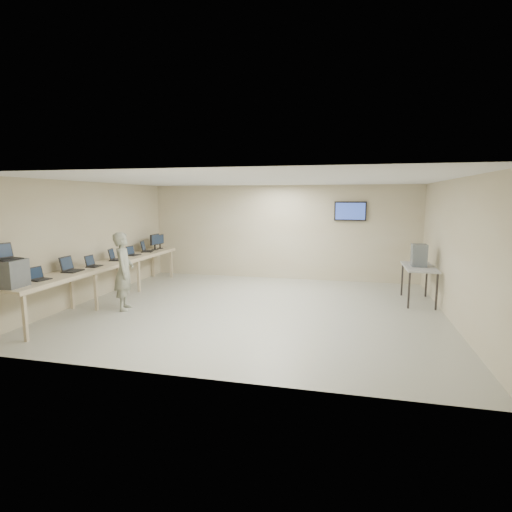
% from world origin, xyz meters
% --- Properties ---
extents(room, '(8.01, 7.01, 2.81)m').
position_xyz_m(room, '(0.03, 0.06, 1.41)').
color(room, beige).
rests_on(room, ground).
extents(workbench, '(0.76, 6.00, 0.90)m').
position_xyz_m(workbench, '(-3.59, 0.00, 0.83)').
color(workbench, '#CDB187').
rests_on(workbench, ground).
extents(equipment_box, '(0.42, 0.48, 0.48)m').
position_xyz_m(equipment_box, '(-3.65, -2.72, 1.14)').
color(equipment_box, '#575B63').
rests_on(equipment_box, workbench).
extents(laptop_on_box, '(0.38, 0.42, 0.28)m').
position_xyz_m(laptop_on_box, '(-3.71, -2.72, 1.45)').
color(laptop_on_box, black).
rests_on(laptop_on_box, equipment_box).
extents(laptop_0, '(0.31, 0.35, 0.25)m').
position_xyz_m(laptop_0, '(-3.64, -2.10, 0.96)').
color(laptop_0, black).
rests_on(laptop_0, workbench).
extents(laptop_1, '(0.35, 0.41, 0.31)m').
position_xyz_m(laptop_1, '(-3.66, -1.20, 0.98)').
color(laptop_1, black).
rests_on(laptop_1, workbench).
extents(laptop_2, '(0.27, 0.33, 0.25)m').
position_xyz_m(laptop_2, '(-3.58, -0.57, 0.97)').
color(laptop_2, black).
rests_on(laptop_2, workbench).
extents(laptop_3, '(0.38, 0.42, 0.28)m').
position_xyz_m(laptop_3, '(-3.64, 0.39, 0.97)').
color(laptop_3, black).
rests_on(laptop_3, workbench).
extents(laptop_4, '(0.30, 0.34, 0.25)m').
position_xyz_m(laptop_4, '(-3.65, 1.24, 0.96)').
color(laptop_4, black).
rests_on(laptop_4, workbench).
extents(laptop_5, '(0.42, 0.46, 0.31)m').
position_xyz_m(laptop_5, '(-3.67, 2.00, 0.98)').
color(laptop_5, black).
rests_on(laptop_5, workbench).
extents(monitor_near, '(0.21, 0.47, 0.47)m').
position_xyz_m(monitor_near, '(-3.60, 2.42, 1.18)').
color(monitor_near, black).
rests_on(monitor_near, workbench).
extents(monitor_far, '(0.19, 0.43, 0.42)m').
position_xyz_m(monitor_far, '(-3.60, 2.75, 1.16)').
color(monitor_far, black).
rests_on(monitor_far, workbench).
extents(soldier, '(0.60, 0.72, 1.70)m').
position_xyz_m(soldier, '(-2.74, -0.68, 0.85)').
color(soldier, gray).
rests_on(soldier, ground).
extents(side_table, '(0.67, 1.43, 0.86)m').
position_xyz_m(side_table, '(3.60, 1.43, 0.78)').
color(side_table, '#AAAAAA').
rests_on(side_table, ground).
extents(storage_bins, '(0.33, 0.36, 0.51)m').
position_xyz_m(storage_bins, '(3.58, 1.43, 1.11)').
color(storage_bins, slate).
rests_on(storage_bins, side_table).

